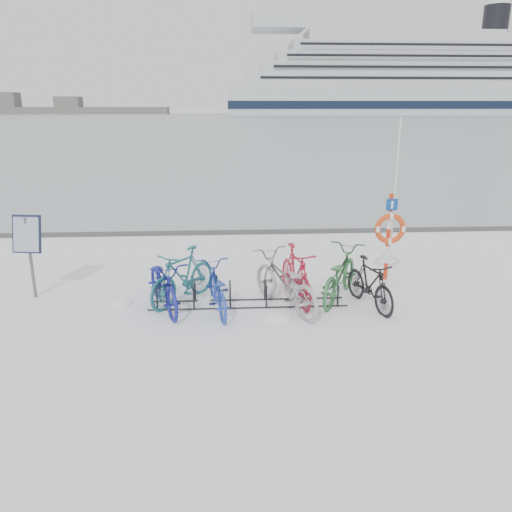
{
  "coord_description": "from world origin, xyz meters",
  "views": [
    {
      "loc": [
        -0.39,
        -9.45,
        3.88
      ],
      "look_at": [
        0.2,
        0.6,
        0.85
      ],
      "focal_mm": 35.0,
      "sensor_mm": 36.0,
      "label": 1
    }
  ],
  "objects_px": {
    "info_board": "(27,239)",
    "cruise_ferry": "(396,83)",
    "lifebuoy_station": "(390,229)",
    "bike_rack": "(248,296)"
  },
  "relations": [
    {
      "from": "info_board",
      "to": "cruise_ferry",
      "type": "relative_size",
      "value": 0.01
    },
    {
      "from": "lifebuoy_station",
      "to": "cruise_ferry",
      "type": "distance_m",
      "value": 235.04
    },
    {
      "from": "info_board",
      "to": "cruise_ferry",
      "type": "bearing_deg",
      "value": 78.53
    },
    {
      "from": "info_board",
      "to": "bike_rack",
      "type": "bearing_deg",
      "value": 0.08
    },
    {
      "from": "bike_rack",
      "to": "info_board",
      "type": "relative_size",
      "value": 2.25
    },
    {
      "from": "info_board",
      "to": "lifebuoy_station",
      "type": "distance_m",
      "value": 7.79
    },
    {
      "from": "cruise_ferry",
      "to": "lifebuoy_station",
      "type": "bearing_deg",
      "value": -108.17
    },
    {
      "from": "info_board",
      "to": "lifebuoy_station",
      "type": "bearing_deg",
      "value": 13.21
    },
    {
      "from": "bike_rack",
      "to": "info_board",
      "type": "bearing_deg",
      "value": 171.65
    },
    {
      "from": "bike_rack",
      "to": "lifebuoy_station",
      "type": "relative_size",
      "value": 1.09
    }
  ]
}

